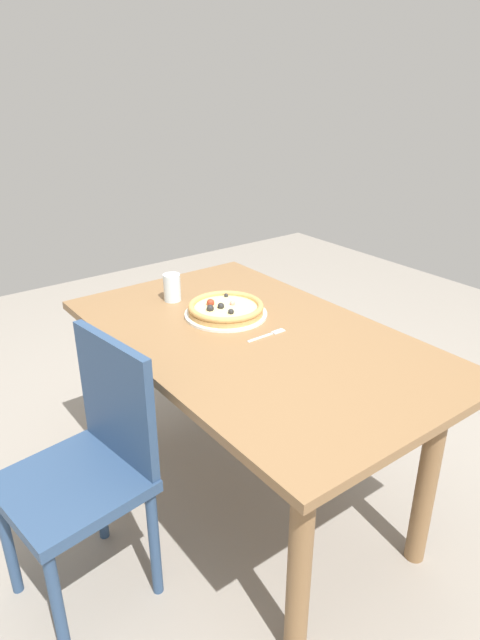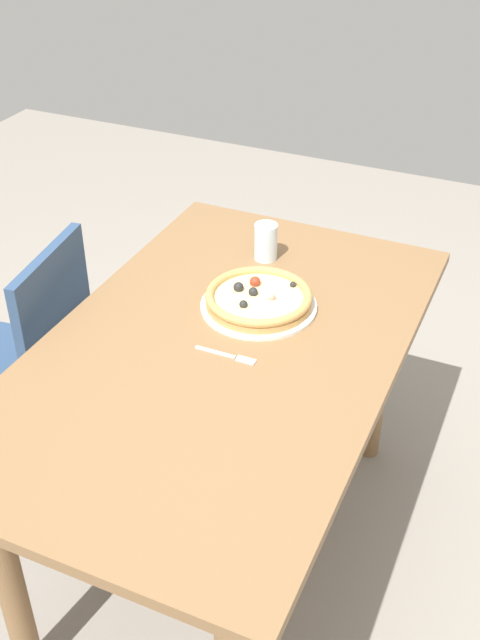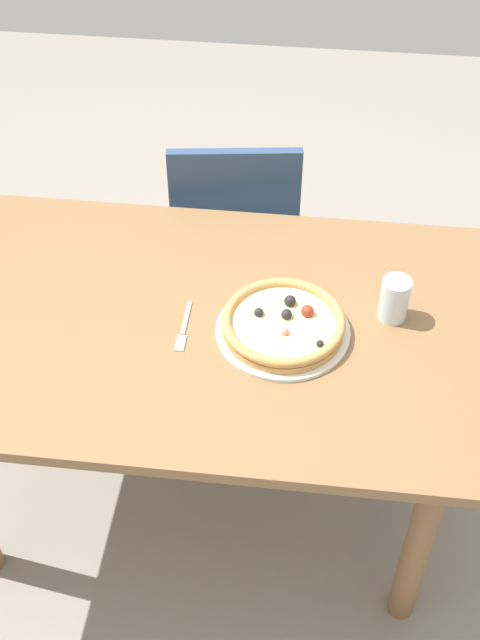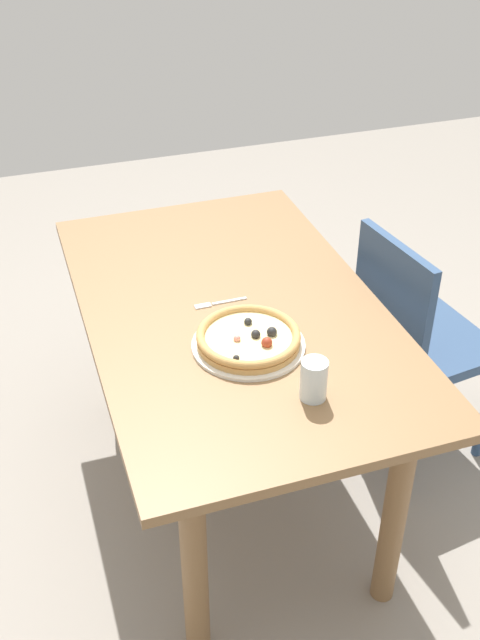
% 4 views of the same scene
% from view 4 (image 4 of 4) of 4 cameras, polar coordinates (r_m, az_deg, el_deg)
% --- Properties ---
extents(ground_plane, '(6.00, 6.00, 0.00)m').
position_cam_4_polar(ground_plane, '(2.80, -0.50, -12.08)').
color(ground_plane, gray).
extents(dining_table, '(1.45, 0.88, 0.76)m').
position_cam_4_polar(dining_table, '(2.37, -0.57, -1.33)').
color(dining_table, olive).
rests_on(dining_table, ground).
extents(chair_near, '(0.45, 0.45, 0.90)m').
position_cam_4_polar(chair_near, '(2.68, 12.90, -1.36)').
color(chair_near, navy).
rests_on(chair_near, ground).
extents(plate, '(0.32, 0.32, 0.01)m').
position_cam_4_polar(plate, '(2.13, 0.64, -1.88)').
color(plate, silver).
rests_on(plate, dining_table).
extents(pizza, '(0.29, 0.29, 0.05)m').
position_cam_4_polar(pizza, '(2.12, 0.66, -1.33)').
color(pizza, tan).
rests_on(pizza, plate).
extents(fork, '(0.02, 0.17, 0.00)m').
position_cam_4_polar(fork, '(2.31, -1.79, 1.25)').
color(fork, silver).
rests_on(fork, dining_table).
extents(drinking_glass, '(0.07, 0.07, 0.11)m').
position_cam_4_polar(drinking_glass, '(1.94, 5.54, -4.47)').
color(drinking_glass, silver).
rests_on(drinking_glass, dining_table).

